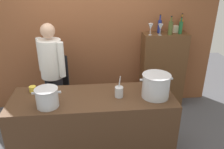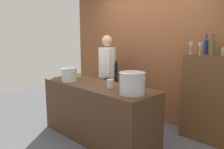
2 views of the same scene
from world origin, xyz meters
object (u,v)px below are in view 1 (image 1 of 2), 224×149
stockpot_large (156,86)px  butter_jar (32,89)px  chef (52,69)px  wine_glass_tall (150,27)px  spice_tin_cream (175,29)px  wine_bottle_cobalt (159,26)px  wine_bottle_olive (170,28)px  wine_glass_short (160,27)px  utensil_crock (119,92)px  wine_bottle_green (180,27)px  stockpot_small (47,98)px  wine_bottle_amber (181,25)px

stockpot_large → butter_jar: stockpot_large is taller
chef → wine_glass_tall: 1.69m
butter_jar → spice_tin_cream: bearing=25.1°
wine_bottle_cobalt → wine_bottle_olive: (0.15, -0.12, 0.00)m
stockpot_large → wine_glass_tall: (0.21, 1.18, 0.46)m
wine_glass_tall → wine_glass_short: 0.16m
utensil_crock → wine_bottle_green: wine_bottle_green is taller
wine_bottle_green → stockpot_small: bearing=-146.7°
wine_bottle_amber → wine_glass_short: bearing=-154.1°
chef → utensil_crock: 1.23m
wine_bottle_amber → wine_bottle_cobalt: 0.40m
wine_bottle_green → wine_glass_short: size_ratio=1.52×
utensil_crock → butter_jar: 1.12m
stockpot_large → spice_tin_cream: (0.67, 1.31, 0.38)m
stockpot_large → stockpot_small: size_ratio=1.25×
wine_bottle_green → wine_bottle_olive: (-0.19, -0.04, 0.01)m
wine_bottle_cobalt → spice_tin_cream: (0.28, 0.01, -0.06)m
wine_glass_tall → stockpot_small: bearing=-139.3°
utensil_crock → wine_bottle_cobalt: wine_bottle_cobalt is taller
butter_jar → wine_bottle_amber: bearing=25.0°
stockpot_large → butter_jar: bearing=169.8°
chef → stockpot_small: size_ratio=5.12×
stockpot_small → butter_jar: 0.46m
stockpot_large → wine_glass_tall: bearing=80.1°
stockpot_large → wine_glass_short: (0.36, 1.15, 0.45)m
wine_glass_tall → spice_tin_cream: size_ratio=1.63×
wine_bottle_green → spice_tin_cream: bearing=115.7°
stockpot_small → wine_bottle_olive: bearing=35.1°
stockpot_large → chef: bearing=147.7°
wine_bottle_cobalt → wine_glass_tall: bearing=-146.1°
chef → wine_bottle_olive: wine_bottle_olive is taller
wine_bottle_amber → wine_glass_short: wine_bottle_amber is taller
utensil_crock → wine_bottle_green: bearing=45.1°
wine_bottle_olive → wine_glass_tall: wine_bottle_olive is taller
wine_bottle_amber → chef: bearing=-167.0°
butter_jar → wine_bottle_green: bearing=22.5°
wine_bottle_cobalt → wine_glass_short: wine_bottle_cobalt is taller
butter_jar → wine_bottle_olive: 2.32m
spice_tin_cream → wine_bottle_olive: bearing=-134.7°
chef → wine_bottle_cobalt: size_ratio=5.44×
wine_bottle_green → wine_glass_short: 0.37m
spice_tin_cream → wine_bottle_amber: bearing=22.0°
wine_bottle_amber → butter_jar: bearing=-155.0°
butter_jar → wine_bottle_green: (2.26, 0.94, 0.54)m
utensil_crock → spice_tin_cream: spice_tin_cream is taller
stockpot_large → wine_glass_short: wine_glass_short is taller
wine_bottle_olive → wine_glass_tall: size_ratio=1.59×
stockpot_large → wine_bottle_green: size_ratio=1.46×
stockpot_small → wine_bottle_green: bearing=33.3°
stockpot_small → wine_bottle_amber: size_ratio=1.06×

